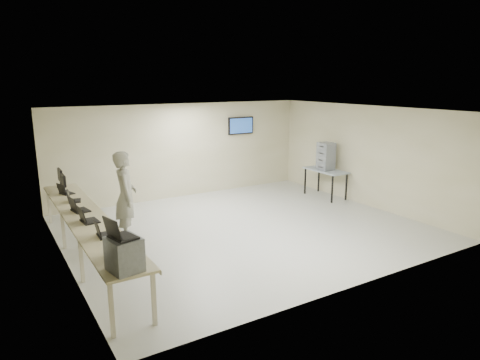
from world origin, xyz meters
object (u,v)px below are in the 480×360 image
workbench (87,220)px  side_table (326,172)px  equipment_box (124,254)px  soldier (126,196)px

workbench → side_table: (7.19, 1.15, -0.06)m
equipment_box → soldier: (1.05, 3.46, -0.14)m
workbench → soldier: soldier is taller
equipment_box → workbench: bearing=78.3°
workbench → equipment_box: equipment_box is taller
equipment_box → side_table: 8.24m
equipment_box → soldier: 3.62m
soldier → side_table: soldier is taller
workbench → side_table: size_ratio=4.28×
soldier → workbench: bearing=140.2°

